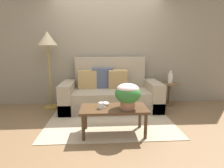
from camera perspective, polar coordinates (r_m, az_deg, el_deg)
The scene contains 11 objects.
ground_plane at distance 3.34m, azimuth -0.55°, elevation -12.23°, with size 14.00×14.00×0.00m, color brown.
wall_back at distance 4.34m, azimuth -1.52°, elevation 13.40°, with size 6.40×0.12×2.98m, color gray.
area_rug at distance 3.49m, azimuth -0.71°, elevation -11.03°, with size 2.28×1.81×0.01m, color tan.
couch at distance 3.99m, azimuth -0.51°, elevation -3.10°, with size 2.14×0.91×1.14m.
coffee_table at distance 2.79m, azimuth 0.61°, elevation -8.68°, with size 1.03×0.50×0.44m.
side_table at distance 4.42m, azimuth 17.96°, elevation -1.80°, with size 0.43×0.43×0.54m.
floor_lamp at distance 4.13m, azimuth -20.00°, elevation 12.11°, with size 0.41×0.41×1.69m.
potted_plant at distance 2.66m, azimuth 5.10°, elevation -3.03°, with size 0.39×0.39×0.39m.
coffee_mug at distance 2.72m, azimuth -3.34°, elevation -6.90°, with size 0.13×0.09×0.09m.
snack_bowl at distance 2.85m, azimuth -2.16°, elevation -6.26°, with size 0.12×0.12×0.06m.
table_vase at distance 4.39m, azimuth 18.24°, elevation 1.88°, with size 0.11×0.11×0.29m.
Camera 1 is at (-0.16, -3.05, 1.34)m, focal length 28.42 mm.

